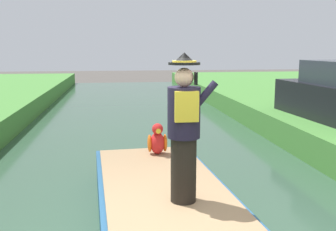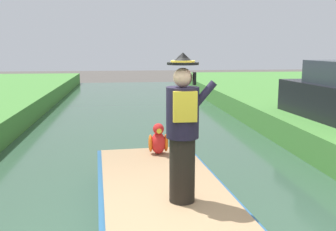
# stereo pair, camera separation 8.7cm
# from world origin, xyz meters

# --- Properties ---
(boat) EXTENTS (2.06, 4.30, 0.61)m
(boat) POSITION_xyz_m (0.00, 1.10, 0.40)
(boat) COLOR #23517A
(boat) RESTS_ON canal_water
(person_pirate) EXTENTS (0.61, 0.42, 1.85)m
(person_pirate) POSITION_xyz_m (0.19, 0.40, 1.64)
(person_pirate) COLOR black
(person_pirate) RESTS_ON boat
(parrot_plush) EXTENTS (0.36, 0.35, 0.57)m
(parrot_plush) POSITION_xyz_m (0.10, 2.60, 0.95)
(parrot_plush) COLOR red
(parrot_plush) RESTS_ON boat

